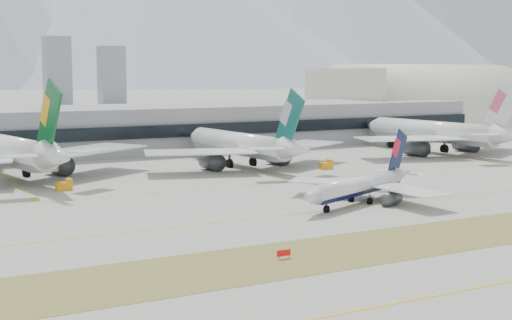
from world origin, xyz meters
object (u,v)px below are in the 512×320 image
taxiing_airliner (362,186)px  widebody_china_air (439,133)px  widebody_eva (10,152)px  terminal (104,129)px  hangar (421,130)px  widebody_cathay (243,146)px

taxiing_airliner → widebody_china_air: bearing=-164.6°
taxiing_airliner → widebody_eva: 89.15m
terminal → hangar: size_ratio=3.08×
widebody_china_air → terminal: widebody_china_air is taller
hangar → taxiing_airliner: bearing=-134.7°
terminal → widebody_china_air: bearing=-30.6°
taxiing_airliner → terminal: bearing=-103.5°
widebody_china_air → hangar: hangar is taller
widebody_cathay → widebody_eva: bearing=78.2°
widebody_cathay → taxiing_airliner: bearing=171.9°
widebody_eva → hangar: bearing=-81.2°
taxiing_airliner → widebody_cathay: size_ratio=0.63×
taxiing_airliner → terminal: size_ratio=0.14×
taxiing_airliner → widebody_china_air: (75.21, 59.93, 3.21)m
widebody_cathay → hangar: 151.65m
taxiing_airliner → widebody_china_air: size_ratio=0.58×
widebody_eva → hangar: hangar is taller
widebody_china_air → hangar: 96.96m
taxiing_airliner → terminal: 117.81m
taxiing_airliner → widebody_cathay: 60.40m
widebody_eva → terminal: 61.34m
widebody_china_air → hangar: bearing=-43.0°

